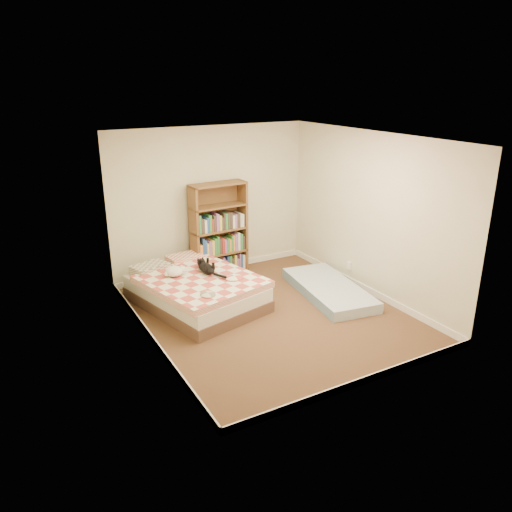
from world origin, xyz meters
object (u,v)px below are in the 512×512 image
floor_mattress (329,289)px  black_cat (206,267)px  bookshelf (219,242)px  white_dog (175,271)px  bed (195,289)px

floor_mattress → black_cat: (-1.77, 0.73, 0.46)m
bookshelf → white_dog: (-1.09, -0.81, -0.04)m
bookshelf → black_cat: size_ratio=2.29×
bookshelf → black_cat: bearing=-128.5°
bed → bookshelf: bearing=34.3°
white_dog → bed: bearing=-55.6°
bed → floor_mattress: bed is taller
floor_mattress → bookshelf: bearing=134.0°
white_dog → black_cat: bearing=-41.5°
bookshelf → black_cat: 1.08m
black_cat → floor_mattress: bearing=-18.3°
bed → white_dog: bearing=142.8°
bed → white_dog: 0.41m
floor_mattress → bed: bearing=169.4°
bed → floor_mattress: size_ratio=1.23×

